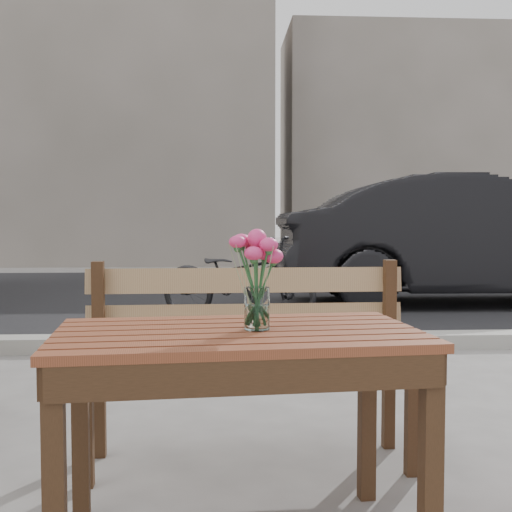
{
  "coord_description": "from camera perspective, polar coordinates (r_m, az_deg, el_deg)",
  "views": [
    {
      "loc": [
        -0.29,
        -2.11,
        1.03
      ],
      "look_at": [
        -0.18,
        -0.08,
        0.92
      ],
      "focal_mm": 45.0,
      "sensor_mm": 36.0,
      "label": 1
    }
  ],
  "objects": [
    {
      "name": "bicycle",
      "position": [
        6.6,
        -1.68,
        -2.04
      ],
      "size": [
        1.78,
        1.21,
        0.89
      ],
      "primitive_type": "imported",
      "rotation": [
        0.0,
        0.0,
        1.16
      ],
      "color": "black",
      "rests_on": "ground"
    },
    {
      "name": "main_table",
      "position": [
        2.03,
        -1.6,
        -9.75
      ],
      "size": [
        1.18,
        0.76,
        0.69
      ],
      "rotation": [
        0.0,
        0.0,
        0.09
      ],
      "color": "brown",
      "rests_on": "ground"
    },
    {
      "name": "backdrop_buildings",
      "position": [
        16.71,
        -1.75,
        11.92
      ],
      "size": [
        15.5,
        4.0,
        8.0
      ],
      "color": "slate",
      "rests_on": "ground"
    },
    {
      "name": "street",
      "position": [
        7.25,
        -0.99,
        -4.86
      ],
      "size": [
        30.0,
        8.12,
        0.12
      ],
      "color": "black",
      "rests_on": "ground"
    },
    {
      "name": "parked_car",
      "position": [
        8.46,
        18.45,
        1.29
      ],
      "size": [
        4.82,
        1.74,
        1.58
      ],
      "primitive_type": "imported",
      "rotation": [
        0.0,
        0.0,
        1.56
      ],
      "color": "black",
      "rests_on": "ground"
    },
    {
      "name": "main_vase",
      "position": [
        1.99,
        0.08,
        -1.01
      ],
      "size": [
        0.17,
        0.17,
        0.31
      ],
      "color": "white",
      "rests_on": "main_table"
    },
    {
      "name": "main_bench",
      "position": [
        2.79,
        -0.7,
        -7.21
      ],
      "size": [
        1.43,
        0.46,
        0.88
      ],
      "rotation": [
        0.0,
        0.0,
        0.03
      ],
      "color": "#9B7750",
      "rests_on": "ground"
    }
  ]
}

